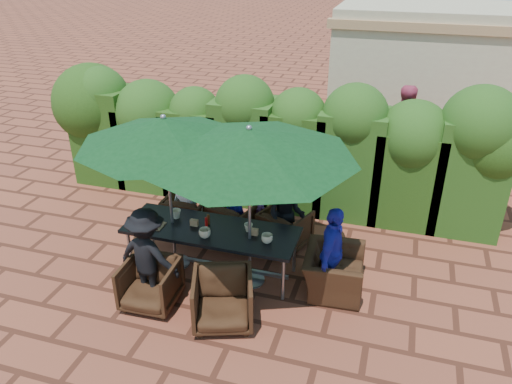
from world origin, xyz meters
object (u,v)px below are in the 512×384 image
(chair_far_left, at_px, (188,211))
(chair_near_right, at_px, (223,297))
(dining_table, at_px, (211,233))
(chair_end_right, at_px, (334,265))
(chair_far_right, at_px, (285,227))
(umbrella_left, at_px, (164,131))
(umbrella_right, at_px, (249,143))
(chair_near_left, at_px, (150,282))
(chair_far_mid, at_px, (235,218))

(chair_far_left, distance_m, chair_near_right, 2.50)
(dining_table, bearing_deg, chair_end_right, 2.72)
(dining_table, xyz_separation_m, chair_far_right, (0.89, 1.00, -0.31))
(umbrella_left, bearing_deg, chair_far_left, 102.35)
(umbrella_left, height_order, chair_far_left, umbrella_left)
(umbrella_right, height_order, chair_far_right, umbrella_right)
(umbrella_right, height_order, chair_near_left, umbrella_right)
(umbrella_right, xyz_separation_m, chair_near_right, (-0.07, -0.96, -1.82))
(dining_table, xyz_separation_m, umbrella_right, (0.63, -0.08, 1.54))
(umbrella_right, relative_size, chair_near_right, 3.69)
(chair_far_mid, relative_size, chair_end_right, 0.78)
(dining_table, xyz_separation_m, chair_end_right, (1.84, 0.09, -0.26))
(chair_far_left, distance_m, chair_end_right, 2.85)
(chair_far_right, bearing_deg, umbrella_left, 54.89)
(umbrella_right, bearing_deg, chair_near_left, -141.89)
(chair_near_left, xyz_separation_m, chair_near_right, (1.09, -0.05, 0.03))
(umbrella_left, height_order, chair_far_right, umbrella_left)
(chair_far_right, xyz_separation_m, chair_end_right, (0.95, -0.91, 0.05))
(chair_far_right, bearing_deg, chair_end_right, 157.64)
(chair_near_right, bearing_deg, umbrella_left, 119.63)
(umbrella_left, xyz_separation_m, chair_far_right, (1.52, 1.00, -1.85))
(dining_table, relative_size, chair_end_right, 2.75)
(dining_table, bearing_deg, umbrella_left, -179.92)
(chair_end_right, bearing_deg, dining_table, 88.80)
(chair_near_left, bearing_deg, chair_far_left, 96.78)
(chair_end_right, bearing_deg, umbrella_right, 93.85)
(umbrella_left, relative_size, chair_near_left, 3.36)
(chair_near_left, bearing_deg, chair_end_right, 21.95)
(dining_table, relative_size, chair_near_left, 3.51)
(chair_near_right, bearing_deg, chair_far_right, 61.36)
(chair_near_right, bearing_deg, dining_table, 99.11)
(chair_far_left, distance_m, chair_near_left, 2.04)
(umbrella_left, height_order, umbrella_right, same)
(chair_far_right, height_order, chair_near_left, chair_near_left)
(dining_table, distance_m, umbrella_right, 1.66)
(umbrella_right, bearing_deg, chair_far_left, 143.35)
(chair_far_left, height_order, chair_near_left, same)
(umbrella_right, xyz_separation_m, chair_far_left, (-1.48, 1.10, -1.84))
(chair_far_right, height_order, chair_near_right, chair_near_right)
(chair_far_left, height_order, chair_end_right, chair_end_right)
(umbrella_right, bearing_deg, chair_end_right, 7.77)
(chair_near_left, relative_size, chair_near_right, 0.93)
(chair_far_right, xyz_separation_m, chair_near_right, (-0.33, -2.04, 0.03))
(umbrella_left, relative_size, chair_end_right, 2.63)
(umbrella_left, xyz_separation_m, chair_far_mid, (0.63, 1.03, -1.84))
(umbrella_left, height_order, chair_end_right, umbrella_left)
(umbrella_left, relative_size, chair_far_mid, 3.39)
(umbrella_left, xyz_separation_m, umbrella_right, (1.26, -0.08, 0.00))
(dining_table, height_order, chair_near_right, chair_near_right)
(umbrella_right, xyz_separation_m, chair_near_left, (-1.16, -0.91, -1.84))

